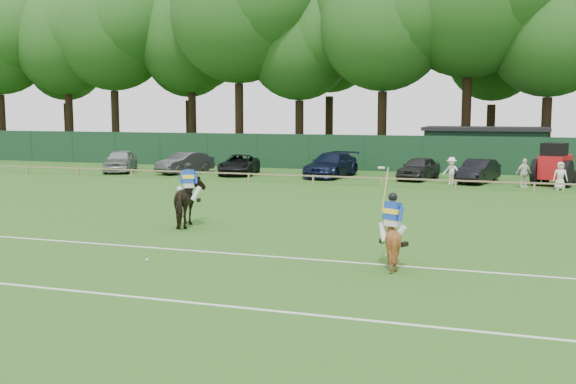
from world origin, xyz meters
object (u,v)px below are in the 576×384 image
at_px(horse_chestnut, 392,241).
at_px(sedan_navy, 331,165).
at_px(spectator_mid, 524,173).
at_px(horse_dark, 189,202).
at_px(sedan_grey, 185,163).
at_px(suv_black, 239,165).
at_px(hatch_grey, 419,168).
at_px(estate_black, 478,171).
at_px(spectator_left, 452,171).
at_px(sedan_silver, 121,161).
at_px(utility_shed, 485,149).
at_px(tractor, 555,165).
at_px(spectator_right, 560,176).
at_px(polo_ball, 147,260).

height_order(horse_chestnut, sedan_navy, sedan_navy).
relative_size(sedan_navy, spectator_mid, 3.31).
height_order(horse_dark, sedan_grey, horse_dark).
xyz_separation_m(suv_black, hatch_grey, (11.63, 0.50, 0.05)).
distance_m(estate_black, spectator_left, 2.00).
relative_size(hatch_grey, spectator_mid, 2.57).
relative_size(sedan_silver, spectator_mid, 2.82).
bearing_deg(spectator_left, horse_chestnut, -73.20).
relative_size(spectator_left, spectator_mid, 0.98).
distance_m(horse_chestnut, sedan_navy, 24.58).
height_order(utility_shed, tractor, utility_shed).
bearing_deg(horse_dark, spectator_mid, -143.18).
distance_m(spectator_left, tractor, 5.68).
distance_m(sedan_silver, tractor, 27.71).
bearing_deg(horse_chestnut, suv_black, -30.77).
height_order(spectator_right, utility_shed, utility_shed).
bearing_deg(horse_dark, polo_ball, 86.55).
distance_m(horse_dark, estate_black, 20.87).
bearing_deg(tractor, polo_ball, -99.16).
height_order(hatch_grey, spectator_mid, spectator_mid).
bearing_deg(estate_black, suv_black, -164.88).
bearing_deg(spectator_mid, sedan_grey, 140.63).
xyz_separation_m(sedan_silver, sedan_navy, (14.57, 1.26, 0.00)).
bearing_deg(utility_shed, horse_chestnut, -92.06).
height_order(horse_chestnut, spectator_mid, spectator_mid).
bearing_deg(sedan_navy, spectator_left, -7.32).
bearing_deg(spectator_left, sedan_silver, -165.82).
relative_size(sedan_grey, spectator_mid, 2.67).
distance_m(hatch_grey, utility_shed, 8.63).
distance_m(polo_ball, utility_shed, 33.66).
height_order(polo_ball, utility_shed, utility_shed).
bearing_deg(sedan_navy, horse_dark, -83.45).
bearing_deg(estate_black, spectator_left, -118.47).
height_order(sedan_navy, spectator_left, spectator_left).
distance_m(sedan_silver, estate_black, 23.58).
bearing_deg(tractor, estate_black, -165.52).
bearing_deg(hatch_grey, utility_shed, 78.43).
height_order(hatch_grey, spectator_right, spectator_right).
distance_m(spectator_right, polo_ball, 25.08).
relative_size(spectator_left, utility_shed, 0.19).
distance_m(sedan_silver, hatch_grey, 20.10).
bearing_deg(tractor, spectator_left, -150.20).
relative_size(horse_dark, horse_chestnut, 1.48).
distance_m(suv_black, spectator_left, 13.84).
bearing_deg(sedan_silver, polo_ball, -78.27).
bearing_deg(hatch_grey, sedan_navy, -166.36).
relative_size(horse_dark, sedan_silver, 0.47).
height_order(horse_chestnut, tractor, tractor).
xyz_separation_m(horse_dark, sedan_silver, (-14.33, 18.00, -0.13)).
bearing_deg(spectator_left, horse_dark, -98.37).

